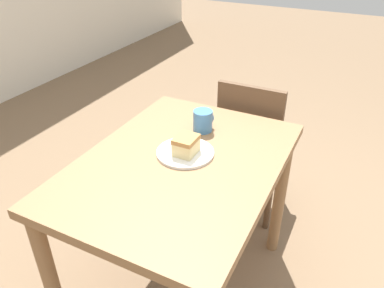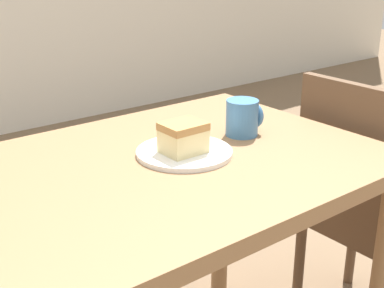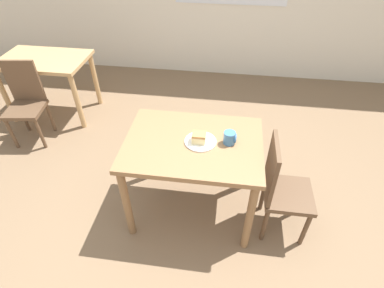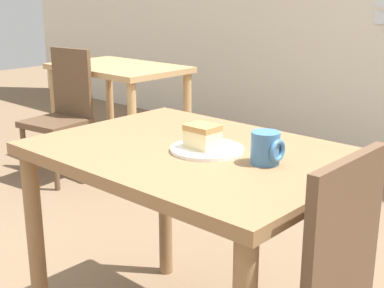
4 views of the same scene
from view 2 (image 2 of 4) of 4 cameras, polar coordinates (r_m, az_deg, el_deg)
dining_table_near at (r=1.32m, az=-2.62°, el=-6.47°), size 1.03×0.75×0.77m
chair_near_window at (r=1.81m, az=17.50°, el=-6.28°), size 0.37×0.37×0.88m
plate at (r=1.31m, az=-0.83°, el=-0.89°), size 0.24×0.24×0.01m
cake_slice at (r=1.28m, az=-0.94°, el=0.70°), size 0.10×0.08×0.07m
coffee_mug at (r=1.44m, az=5.48°, el=2.84°), size 0.09×0.09×0.10m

